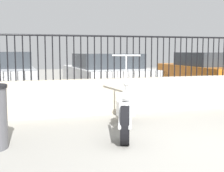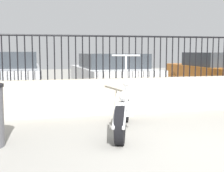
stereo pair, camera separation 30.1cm
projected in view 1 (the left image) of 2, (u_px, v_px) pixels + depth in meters
The scene contains 7 objects.
ground_plane at pixel (217, 149), 4.34m from camera, with size 40.00×40.00×0.00m, color gray.
low_wall at pixel (142, 95), 6.91m from camera, with size 10.66×0.18×0.77m.
fence_railing at pixel (142, 52), 6.81m from camera, with size 10.66×0.04×0.91m.
motorcycle_black at pixel (126, 111), 5.15m from camera, with size 0.89×2.00×1.30m.
car_silver at pixel (0, 75), 8.65m from camera, with size 1.80×4.45×1.34m.
car_white at pixel (105, 74), 9.43m from camera, with size 2.00×4.01×1.28m.
car_orange at pixel (207, 72), 10.15m from camera, with size 2.02×4.28×1.31m.
Camera 1 is at (-2.63, -3.60, 1.35)m, focal length 50.00 mm.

